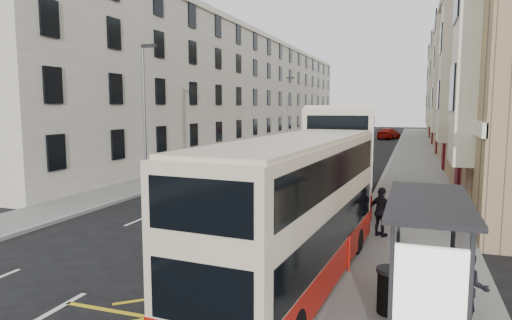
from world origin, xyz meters
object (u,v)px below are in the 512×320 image
at_px(pedestrian_mid, 469,290).
at_px(car_red, 388,134).
at_px(pedestrian_near, 425,291).
at_px(car_dark, 335,130).
at_px(white_van, 292,143).
at_px(car_silver, 314,136).
at_px(street_lamp_far, 287,107).
at_px(litter_bin, 390,290).
at_px(double_decker_rear, 345,152).
at_px(bus_shelter, 436,238).
at_px(double_decker_front, 296,212).
at_px(street_lamp_near, 145,109).
at_px(pedestrian_far, 381,212).

height_order(pedestrian_mid, car_red, pedestrian_mid).
bearing_deg(pedestrian_near, car_dark, -109.48).
relative_size(white_van, car_silver, 1.40).
height_order(street_lamp_far, litter_bin, street_lamp_far).
bearing_deg(litter_bin, double_decker_rear, 102.55).
relative_size(double_decker_rear, car_silver, 3.06).
bearing_deg(double_decker_rear, car_silver, 99.02).
height_order(bus_shelter, car_dark, bus_shelter).
distance_m(street_lamp_far, double_decker_rear, 30.55).
distance_m(bus_shelter, double_decker_rear, 14.44).
relative_size(double_decker_front, pedestrian_near, 6.62).
bearing_deg(street_lamp_near, white_van, 86.16).
xyz_separation_m(double_decker_front, white_van, (-9.62, 36.42, -1.24)).
distance_m(litter_bin, pedestrian_near, 0.85).
bearing_deg(car_red, car_dark, -31.85).
distance_m(street_lamp_near, car_red, 48.72).
xyz_separation_m(litter_bin, pedestrian_far, (-0.62, 6.24, 0.35)).
bearing_deg(double_decker_rear, litter_bin, -82.58).
height_order(double_decker_front, litter_bin, double_decker_front).
xyz_separation_m(bus_shelter, car_red, (-4.07, 59.78, -1.35)).
relative_size(street_lamp_near, car_red, 1.48).
relative_size(bus_shelter, car_red, 0.78).
bearing_deg(pedestrian_near, white_van, -101.72).
bearing_deg(street_lamp_far, double_decker_rear, -69.14).
bearing_deg(double_decker_front, car_dark, 102.64).
xyz_separation_m(pedestrian_near, car_red, (-3.91, 59.56, -0.12)).
bearing_deg(pedestrian_far, white_van, -37.86).
distance_m(street_lamp_near, car_dark, 57.54).
bearing_deg(car_dark, pedestrian_mid, -65.99).
relative_size(bus_shelter, street_lamp_far, 0.53).
height_order(street_lamp_far, double_decker_rear, street_lamp_far).
bearing_deg(white_van, pedestrian_near, -75.29).
bearing_deg(pedestrian_mid, double_decker_front, 160.55).
distance_m(double_decker_front, litter_bin, 3.03).
xyz_separation_m(street_lamp_near, pedestrian_near, (14.54, -12.17, -3.73)).
xyz_separation_m(double_decker_front, car_red, (-0.72, 58.04, -1.23)).
bearing_deg(double_decker_front, white_van, 108.91).
xyz_separation_m(white_van, car_dark, (-0.58, 31.62, -0.08)).
bearing_deg(double_decker_rear, street_lamp_far, 105.73).
distance_m(street_lamp_far, white_van, 5.98).
xyz_separation_m(street_lamp_near, street_lamp_far, (0.00, 30.00, 0.00)).
bearing_deg(pedestrian_far, double_decker_front, 102.11).
relative_size(pedestrian_near, car_silver, 0.38).
xyz_separation_m(double_decker_front, car_dark, (-10.20, 68.04, -1.32)).
bearing_deg(car_silver, street_lamp_far, -117.24).
distance_m(double_decker_front, pedestrian_far, 5.51).
distance_m(street_lamp_near, car_silver, 40.23).
relative_size(street_lamp_near, pedestrian_far, 4.51).
relative_size(street_lamp_far, pedestrian_near, 5.26).
bearing_deg(litter_bin, car_silver, 103.74).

